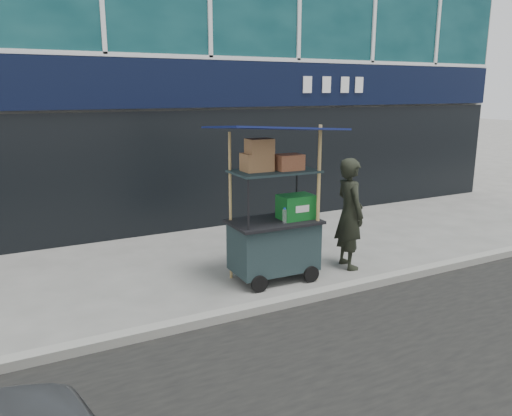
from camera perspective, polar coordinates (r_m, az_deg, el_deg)
ground at (r=7.24m, az=7.40°, el=-9.40°), size 80.00×80.00×0.00m
curb at (r=7.07m, az=8.36°, el=-9.49°), size 80.00×0.18×0.12m
vendor_cart at (r=7.38m, az=2.21°, el=-2.05°), size 1.76×1.27×2.36m
vendor_man at (r=8.02m, az=10.66°, el=-0.62°), size 0.53×0.71×1.77m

